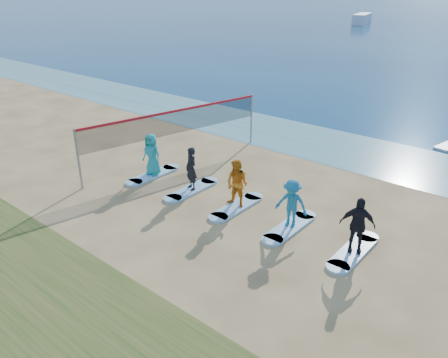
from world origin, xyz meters
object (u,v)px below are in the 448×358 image
Objects in this scene: surfboard_0 at (153,175)px; student_4 at (357,225)px; surfboard_2 at (237,207)px; surfboard_3 at (290,227)px; boat_offshore_a at (361,24)px; student_3 at (291,204)px; surfboard_1 at (192,190)px; student_2 at (237,184)px; student_1 at (191,169)px; surfboard_4 at (353,251)px; student_0 at (152,154)px; volleyball_net at (175,122)px.

student_4 is (9.11, 0.00, 0.94)m from surfboard_0.
surfboard_2 and surfboard_3 have the same top height.
student_3 is (31.11, -76.49, 0.94)m from boat_offshore_a.
student_2 is at bearing 0.00° from surfboard_1.
student_1 reaches higher than boat_offshore_a.
surfboard_0 is at bearing 180.00° from surfboard_2.
surfboard_3 is at bearing 0.00° from student_3.
surfboard_1 is 1.00× the size of surfboard_4.
student_0 reaches higher than surfboard_1.
volleyball_net reaches higher than surfboard_2.
surfboard_0 is 1.00× the size of surfboard_4.
surfboard_3 is (6.83, 0.00, -0.94)m from student_0.
surfboard_1 and surfboard_3 have the same top height.
boat_offshore_a is 82.57m from surfboard_3.
volleyball_net is at bearing 166.32° from student_1.
student_2 is 2.28m from student_3.
surfboard_2 is (4.56, 0.00, 0.00)m from surfboard_0.
surfboard_4 is (2.28, 0.00, 0.00)m from surfboard_3.
student_3 is (4.56, 0.00, 0.89)m from surfboard_1.
boat_offshore_a is at bearing 89.43° from student_4.
surfboard_2 is 0.93m from student_2.
student_3 reaches higher than surfboard_2.
surfboard_3 is 1.23× the size of student_4.
surfboard_4 is at bearing -4.78° from student_2.
surfboard_1 is (2.28, 0.00, -0.94)m from student_0.
student_3 is (6.83, 0.00, 0.89)m from surfboard_0.
student_3 is 0.95× the size of student_4.
surfboard_2 is at bearing 0.00° from surfboard_0.
surfboard_3 is at bearing -81.75° from boat_offshore_a.
volleyball_net reaches higher than student_3.
volleyball_net reaches higher than surfboard_0.
student_0 is 9.11m from student_4.
student_2 is 0.81× the size of surfboard_3.
surfboard_1 is at bearing -84.74° from boat_offshore_a.
surfboard_4 is (6.83, 0.00, 0.00)m from surfboard_1.
student_0 reaches higher than student_1.
student_2 reaches higher than surfboard_0.
student_4 is at bearing 0.00° from surfboard_0.
student_4 reaches higher than surfboard_3.
student_2 is at bearing 169.02° from student_3.
boat_offshore_a is 80.97m from student_1.
student_4 is (9.41, -1.73, -0.92)m from volleyball_net.
student_0 reaches higher than surfboard_3.
surfboard_0 is at bearing 155.85° from student_4.
student_1 is at bearing 175.22° from student_2.
student_1 is (2.28, 0.00, -0.03)m from student_0.
student_1 is at bearing 155.85° from student_4.
surfboard_2 is at bearing 180.00° from surfboard_4.
volleyball_net is at bearing 160.41° from surfboard_2.
surfboard_2 is at bearing 0.00° from surfboard_1.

